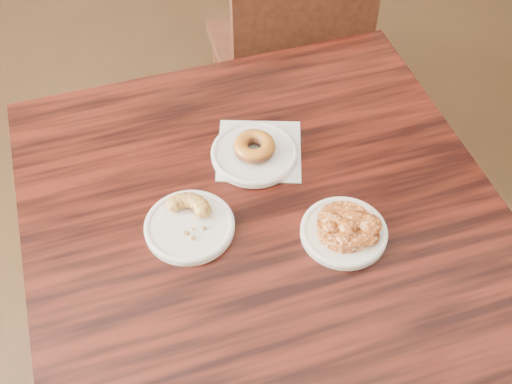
{
  "coord_description": "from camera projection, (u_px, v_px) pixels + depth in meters",
  "views": [
    {
      "loc": [
        -0.24,
        -0.56,
        1.72
      ],
      "look_at": [
        -0.17,
        0.19,
        0.8
      ],
      "focal_mm": 45.0,
      "sensor_mm": 36.0,
      "label": 1
    }
  ],
  "objects": [
    {
      "name": "napkin",
      "position": [
        259.0,
        151.0,
        1.33
      ],
      "size": [
        0.19,
        0.19,
        0.0
      ],
      "primitive_type": "cube",
      "rotation": [
        0.0,
        0.0,
        -0.11
      ],
      "color": "white",
      "rests_on": "cafe_table"
    },
    {
      "name": "glazed_donut",
      "position": [
        254.0,
        147.0,
        1.29
      ],
      "size": [
        0.09,
        0.09,
        0.03
      ],
      "primitive_type": "torus",
      "color": "#9C5316",
      "rests_on": "plate_donut"
    },
    {
      "name": "apple_fritter",
      "position": [
        345.0,
        225.0,
        1.17
      ],
      "size": [
        0.14,
        0.14,
        0.03
      ],
      "primitive_type": null,
      "color": "#461A07",
      "rests_on": "plate_fritter"
    },
    {
      "name": "plate_cruller",
      "position": [
        190.0,
        227.0,
        1.2
      ],
      "size": [
        0.17,
        0.17,
        0.01
      ],
      "primitive_type": "cylinder",
      "color": "white",
      "rests_on": "cafe_table"
    },
    {
      "name": "cafe_table",
      "position": [
        262.0,
        307.0,
        1.52
      ],
      "size": [
        1.08,
        1.08,
        0.75
      ],
      "primitive_type": "cube",
      "rotation": [
        0.0,
        0.0,
        0.22
      ],
      "color": "black",
      "rests_on": "floor"
    },
    {
      "name": "cruller_fragment",
      "position": [
        189.0,
        220.0,
        1.18
      ],
      "size": [
        0.11,
        0.11,
        0.03
      ],
      "primitive_type": null,
      "color": "brown",
      "rests_on": "plate_cruller"
    },
    {
      "name": "chair_far",
      "position": [
        283.0,
        53.0,
        2.01
      ],
      "size": [
        0.52,
        0.52,
        0.9
      ],
      "primitive_type": null,
      "rotation": [
        0.0,
        0.0,
        3.32
      ],
      "color": "black",
      "rests_on": "floor"
    },
    {
      "name": "plate_donut",
      "position": [
        254.0,
        154.0,
        1.31
      ],
      "size": [
        0.18,
        0.18,
        0.01
      ],
      "primitive_type": "cylinder",
      "color": "white",
      "rests_on": "napkin"
    },
    {
      "name": "plate_fritter",
      "position": [
        344.0,
        232.0,
        1.19
      ],
      "size": [
        0.16,
        0.16,
        0.01
      ],
      "primitive_type": "cylinder",
      "color": "white",
      "rests_on": "cafe_table"
    }
  ]
}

